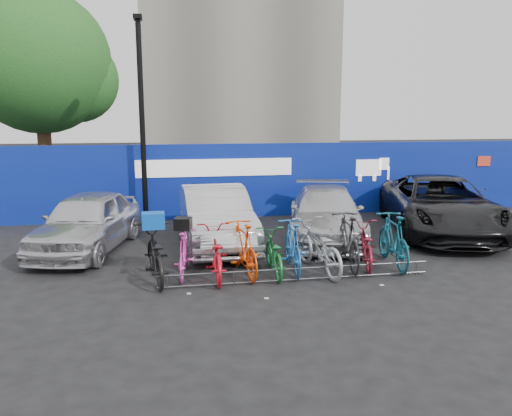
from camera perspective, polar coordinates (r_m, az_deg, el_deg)
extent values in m
plane|color=black|center=(10.81, 3.92, -7.37)|extent=(100.00, 100.00, 0.00)
cube|color=#0A1A8D|center=(16.29, -1.19, 3.16)|extent=(22.00, 0.15, 2.40)
cube|color=white|center=(16.01, -4.69, 4.62)|extent=(5.00, 0.02, 0.55)
cube|color=white|center=(17.32, 12.76, 4.52)|extent=(1.20, 0.02, 0.90)
cube|color=red|center=(19.39, 24.60, 4.90)|extent=(0.50, 0.02, 0.35)
cylinder|color=#382314|center=(20.48, -22.94, 6.13)|extent=(0.50, 0.50, 4.00)
sphere|color=#1A551D|center=(20.52, -23.62, 15.06)|extent=(5.20, 5.20, 5.20)
sphere|color=#1A551D|center=(20.54, -19.95, 13.62)|extent=(3.20, 3.20, 3.20)
cylinder|color=black|center=(15.37, -12.87, 9.17)|extent=(0.16, 0.16, 6.00)
cube|color=black|center=(15.59, -13.37, 20.44)|extent=(0.25, 0.50, 0.12)
cylinder|color=#595B60|center=(10.17, 4.77, -6.90)|extent=(5.60, 0.03, 0.03)
cylinder|color=#595B60|center=(10.24, 4.75, -8.13)|extent=(5.60, 0.03, 0.03)
cylinder|color=#595B60|center=(9.89, -10.12, -8.41)|extent=(0.03, 0.03, 0.28)
cylinder|color=#595B60|center=(9.97, -2.55, -8.09)|extent=(0.03, 0.03, 0.28)
cylinder|color=#595B60|center=(10.21, 4.76, -7.65)|extent=(0.03, 0.03, 0.28)
cylinder|color=#595B60|center=(10.61, 11.61, -7.13)|extent=(0.03, 0.03, 0.28)
cylinder|color=#595B60|center=(11.15, 17.87, -6.56)|extent=(0.03, 0.03, 0.28)
imported|color=silver|center=(12.99, -18.75, -1.49)|extent=(2.69, 4.57, 1.46)
imported|color=#B4B4B9|center=(12.83, -4.64, -1.00)|extent=(1.74, 4.61, 1.50)
imported|color=silver|center=(13.68, 8.00, -0.62)|extent=(3.05, 5.04, 1.37)
imported|color=black|center=(15.07, 20.24, 0.32)|extent=(4.09, 6.24, 1.60)
imported|color=black|center=(10.37, -11.51, -5.22)|extent=(0.99, 2.14, 1.08)
imported|color=#E646B5|center=(10.54, -8.25, -5.09)|extent=(0.67, 1.71, 1.00)
imported|color=red|center=(10.38, -4.68, -5.14)|extent=(0.73, 1.99, 1.04)
imported|color=#ED460B|center=(10.50, -1.46, -4.62)|extent=(0.79, 1.96, 1.15)
imported|color=#176A2F|center=(10.58, 1.98, -5.15)|extent=(0.67, 1.77, 0.92)
imported|color=blue|center=(10.76, 4.22, -4.36)|extent=(0.67, 1.89, 1.11)
imported|color=#999BA1|center=(10.78, 7.09, -4.44)|extent=(1.05, 2.17, 1.09)
imported|color=#252527|center=(11.18, 10.43, -3.68)|extent=(0.81, 2.07, 1.21)
imported|color=maroon|center=(11.37, 12.34, -4.15)|extent=(1.08, 1.93, 0.96)
imported|color=#0F5369|center=(11.49, 15.43, -3.52)|extent=(0.80, 2.05, 1.20)
cube|color=#0A4ABC|center=(10.20, -11.65, -1.42)|extent=(0.46, 0.36, 0.32)
cube|color=black|center=(10.39, -8.34, -1.78)|extent=(0.40, 0.38, 0.25)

